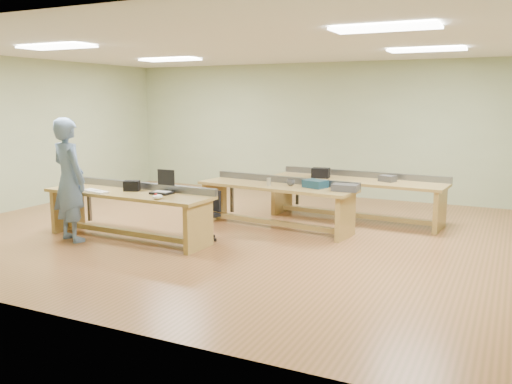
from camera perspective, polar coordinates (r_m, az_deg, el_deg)
floor at (r=9.02m, az=-0.88°, el=-4.25°), size 10.00×10.00×0.00m
ceiling at (r=8.80m, az=-0.93°, el=15.08°), size 10.00×10.00×0.00m
wall_back at (r=12.48m, az=7.45°, el=6.51°), size 10.00×0.04×3.00m
wall_front at (r=5.53m, az=-19.93°, el=2.12°), size 10.00×0.04×3.00m
wall_left at (r=11.90m, az=-23.05°, el=5.68°), size 0.04×8.00×3.00m
fluor_panels at (r=8.79m, az=-0.93°, el=14.88°), size 6.20×3.50×0.03m
workbench_front at (r=8.74m, az=-13.17°, el=-1.23°), size 2.89×0.89×0.86m
workbench_mid at (r=9.21m, az=2.17°, el=-0.45°), size 2.83×1.05×0.86m
workbench_back at (r=10.00m, az=10.50°, el=0.26°), size 3.24×1.08×0.86m
person at (r=8.82m, az=-19.06°, el=1.21°), size 0.80×0.64×1.91m
laptop_base at (r=8.40m, az=-9.88°, el=-0.09°), size 0.31×0.25×0.03m
laptop_screen at (r=8.47m, az=-9.45°, el=1.53°), size 0.31×0.02×0.24m
keyboard at (r=8.79m, az=-16.54°, el=0.06°), size 0.52×0.29×0.03m
trackball_mouse at (r=7.98m, az=-10.32°, el=-0.48°), size 0.17×0.19×0.07m
camera_bag at (r=8.77m, az=-12.94°, el=0.64°), size 0.28×0.24×0.16m
task_chair at (r=8.52m, az=-5.25°, el=-3.15°), size 0.54×0.54×0.78m
parts_bin_teal at (r=8.93m, az=6.25°, el=0.86°), size 0.42×0.37×0.12m
parts_bin_grey at (r=8.65m, az=9.37°, el=0.46°), size 0.41×0.27×0.11m
mug at (r=9.10m, az=3.67°, el=1.00°), size 0.13×0.13×0.10m
drinks_can at (r=9.07m, az=1.37°, el=1.07°), size 0.07×0.07×0.13m
storage_box_back at (r=10.07m, az=6.83°, el=2.01°), size 0.35×0.27×0.18m
tray_back at (r=9.81m, az=13.66°, el=1.39°), size 0.32×0.28×0.11m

